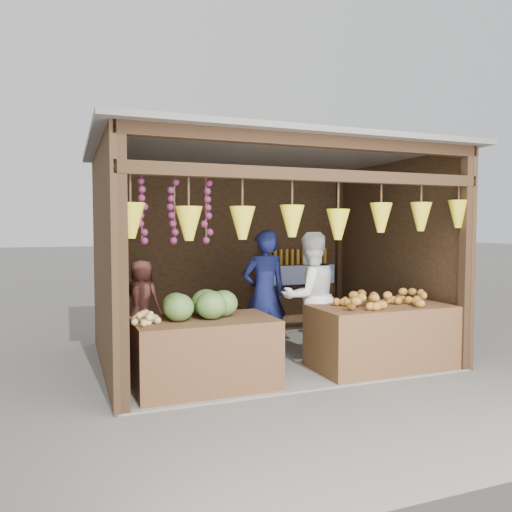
{
  "coord_description": "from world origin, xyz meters",
  "views": [
    {
      "loc": [
        -2.39,
        -5.96,
        1.67
      ],
      "look_at": [
        -0.16,
        -0.1,
        1.31
      ],
      "focal_mm": 35.0,
      "sensor_mm": 36.0,
      "label": 1
    }
  ],
  "objects_px": {
    "counter_left": "(205,354)",
    "counter_right": "(381,337)",
    "woman_standing": "(310,297)",
    "vendor_seated": "(142,300)",
    "man_standing": "(264,294)"
  },
  "relations": [
    {
      "from": "counter_left",
      "to": "vendor_seated",
      "type": "height_order",
      "value": "vendor_seated"
    },
    {
      "from": "counter_right",
      "to": "vendor_seated",
      "type": "xyz_separation_m",
      "value": [
        -2.62,
        1.16,
        0.42
      ]
    },
    {
      "from": "counter_left",
      "to": "vendor_seated",
      "type": "distance_m",
      "value": 1.3
    },
    {
      "from": "man_standing",
      "to": "vendor_seated",
      "type": "xyz_separation_m",
      "value": [
        -1.53,
        0.17,
        -0.02
      ]
    },
    {
      "from": "counter_left",
      "to": "woman_standing",
      "type": "bearing_deg",
      "value": 21.37
    },
    {
      "from": "woman_standing",
      "to": "vendor_seated",
      "type": "relative_size",
      "value": 1.66
    },
    {
      "from": "man_standing",
      "to": "counter_right",
      "type": "bearing_deg",
      "value": 137.38
    },
    {
      "from": "man_standing",
      "to": "vendor_seated",
      "type": "relative_size",
      "value": 1.68
    },
    {
      "from": "counter_left",
      "to": "counter_right",
      "type": "height_order",
      "value": "counter_right"
    },
    {
      "from": "counter_left",
      "to": "vendor_seated",
      "type": "bearing_deg",
      "value": 113.11
    },
    {
      "from": "counter_left",
      "to": "man_standing",
      "type": "bearing_deg",
      "value": 42.35
    },
    {
      "from": "counter_left",
      "to": "counter_right",
      "type": "relative_size",
      "value": 0.87
    },
    {
      "from": "man_standing",
      "to": "vendor_seated",
      "type": "distance_m",
      "value": 1.54
    },
    {
      "from": "woman_standing",
      "to": "vendor_seated",
      "type": "bearing_deg",
      "value": -20.38
    },
    {
      "from": "counter_right",
      "to": "vendor_seated",
      "type": "distance_m",
      "value": 2.9
    }
  ]
}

